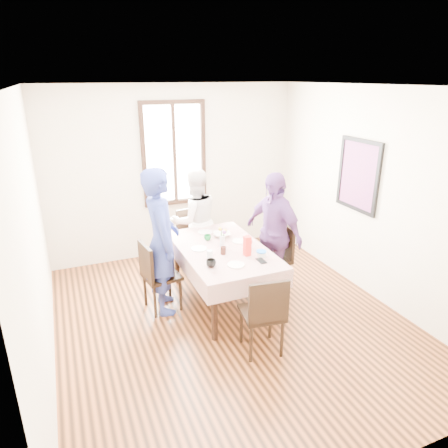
{
  "coord_description": "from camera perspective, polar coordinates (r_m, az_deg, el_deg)",
  "views": [
    {
      "loc": [
        -1.71,
        -3.87,
        2.8
      ],
      "look_at": [
        0.07,
        0.39,
        1.1
      ],
      "focal_mm": 32.44,
      "sensor_mm": 36.0,
      "label": 1
    }
  ],
  "objects": [
    {
      "name": "flower_vase",
      "position": [
        5.11,
        -0.23,
        -2.42
      ],
      "size": [
        0.07,
        0.07,
        0.14
      ],
      "primitive_type": "cylinder",
      "color": "silver",
      "rests_on": "tablecloth"
    },
    {
      "name": "flower_bunch",
      "position": [
        5.06,
        -0.23,
        -1.15
      ],
      "size": [
        0.09,
        0.09,
        0.1
      ],
      "primitive_type": null,
      "color": "yellow",
      "rests_on": "flower_vase"
    },
    {
      "name": "smartphone",
      "position": [
        4.75,
        5.29,
        -5.19
      ],
      "size": [
        0.08,
        0.16,
        0.01
      ],
      "primitive_type": "cube",
      "color": "black",
      "rests_on": "tablecloth"
    },
    {
      "name": "butter_lid",
      "position": [
        4.86,
        5.28,
        -3.86
      ],
      "size": [
        0.12,
        0.12,
        0.01
      ],
      "primitive_type": "cylinder",
      "color": "blue",
      "rests_on": "butter_tub"
    },
    {
      "name": "window_pane",
      "position": [
        6.45,
        -7.07,
        9.79
      ],
      "size": [
        0.9,
        0.02,
        1.5
      ],
      "primitive_type": "cube",
      "color": "white",
      "rests_on": "back_wall"
    },
    {
      "name": "person_right",
      "position": [
        5.4,
        6.85,
        -1.32
      ],
      "size": [
        0.65,
        1.04,
        1.66
      ],
      "primitive_type": "imported",
      "rotation": [
        0.0,
        0.0,
        -1.3
      ],
      "color": "#663C7D",
      "rests_on": "ground"
    },
    {
      "name": "jam_jar",
      "position": [
        4.9,
        -0.11,
        -3.75
      ],
      "size": [
        0.07,
        0.07,
        0.09
      ],
      "primitive_type": "cylinder",
      "color": "black",
      "rests_on": "tablecloth"
    },
    {
      "name": "back_wall",
      "position": [
        6.52,
        -6.98,
        7.21
      ],
      "size": [
        4.0,
        0.0,
        4.0
      ],
      "primitive_type": "plane",
      "rotation": [
        1.57,
        0.0,
        0.0
      ],
      "color": "beige",
      "rests_on": "ground"
    },
    {
      "name": "mug_black",
      "position": [
        4.58,
        -1.84,
        -5.57
      ],
      "size": [
        0.14,
        0.14,
        0.09
      ],
      "primitive_type": "imported",
      "rotation": [
        0.0,
        0.0,
        0.25
      ],
      "color": "black",
      "rests_on": "tablecloth"
    },
    {
      "name": "serving_bowl",
      "position": [
        5.43,
        -0.34,
        -1.49
      ],
      "size": [
        0.26,
        0.26,
        0.06
      ],
      "primitive_type": "imported",
      "rotation": [
        0.0,
        0.0,
        -0.17
      ],
      "color": "white",
      "rests_on": "tablecloth"
    },
    {
      "name": "ground",
      "position": [
        5.07,
        0.95,
        -13.28
      ],
      "size": [
        4.5,
        4.5,
        0.0
      ],
      "primitive_type": "plane",
      "color": "black",
      "rests_on": "ground"
    },
    {
      "name": "mug_flag",
      "position": [
        5.08,
        3.48,
        -2.87
      ],
      "size": [
        0.14,
        0.14,
        0.09
      ],
      "primitive_type": "imported",
      "rotation": [
        0.0,
        0.0,
        0.82
      ],
      "color": "red",
      "rests_on": "tablecloth"
    },
    {
      "name": "mug_green",
      "position": [
        5.31,
        -2.34,
        -1.92
      ],
      "size": [
        0.12,
        0.12,
        0.07
      ],
      "primitive_type": "imported",
      "rotation": [
        0.0,
        0.0,
        -0.39
      ],
      "color": "#0C7226",
      "rests_on": "tablecloth"
    },
    {
      "name": "plate_far",
      "position": [
        5.58,
        -2.66,
        -1.16
      ],
      "size": [
        0.2,
        0.2,
        0.01
      ],
      "primitive_type": "cylinder",
      "color": "white",
      "rests_on": "tablecloth"
    },
    {
      "name": "art_poster",
      "position": [
        5.71,
        18.44,
        6.53
      ],
      "size": [
        0.04,
        0.76,
        0.96
      ],
      "primitive_type": "cube",
      "color": "red",
      "rests_on": "right_wall"
    },
    {
      "name": "right_wall",
      "position": [
        5.55,
        20.35,
        3.8
      ],
      "size": [
        0.0,
        4.5,
        4.5
      ],
      "primitive_type": "plane",
      "rotation": [
        1.57,
        0.0,
        -1.57
      ],
      "color": "beige",
      "rests_on": "ground"
    },
    {
      "name": "drinking_glass",
      "position": [
        4.79,
        -2.03,
        -4.3
      ],
      "size": [
        0.07,
        0.07,
        0.1
      ],
      "primitive_type": "cylinder",
      "color": "silver",
      "rests_on": "tablecloth"
    },
    {
      "name": "person_left",
      "position": [
        4.95,
        -8.83,
        -2.46
      ],
      "size": [
        0.51,
        0.71,
        1.82
      ],
      "primitive_type": "imported",
      "rotation": [
        0.0,
        0.0,
        1.45
      ],
      "color": "navy",
      "rests_on": "ground"
    },
    {
      "name": "dining_table",
      "position": [
        5.25,
        -0.21,
        -7.27
      ],
      "size": [
        0.91,
        1.57,
        0.75
      ],
      "primitive_type": "cube",
      "color": "black",
      "rests_on": "ground"
    },
    {
      "name": "person_far",
      "position": [
        6.01,
        -4.09,
        0.46
      ],
      "size": [
        0.76,
        0.6,
        1.55
      ],
      "primitive_type": "imported",
      "rotation": [
        0.0,
        0.0,
        3.15
      ],
      "color": "white",
      "rests_on": "ground"
    },
    {
      "name": "butter_tub",
      "position": [
        4.87,
        5.27,
        -4.23
      ],
      "size": [
        0.11,
        0.11,
        0.06
      ],
      "primitive_type": "cylinder",
      "color": "white",
      "rests_on": "tablecloth"
    },
    {
      "name": "juice_carton",
      "position": [
        4.85,
        3.29,
        -3.1
      ],
      "size": [
        0.08,
        0.08,
        0.24
      ],
      "primitive_type": "cube",
      "color": "red",
      "rests_on": "tablecloth"
    },
    {
      "name": "chair_far",
      "position": [
        6.14,
        -4.08,
        -2.29
      ],
      "size": [
        0.48,
        0.48,
        0.91
      ],
      "primitive_type": "cube",
      "rotation": [
        0.0,
        0.0,
        3.3
      ],
      "color": "black",
      "rests_on": "ground"
    },
    {
      "name": "chair_near",
      "position": [
        4.37,
        5.35,
        -12.34
      ],
      "size": [
        0.48,
        0.48,
        0.91
      ],
      "primitive_type": "cube",
      "rotation": [
        0.0,
        0.0,
        -0.14
      ],
      "color": "black",
      "rests_on": "ground"
    },
    {
      "name": "window_frame",
      "position": [
        6.44,
        -7.05,
        9.78
      ],
      "size": [
        1.02,
        0.06,
        1.62
      ],
      "primitive_type": "cube",
      "color": "black",
      "rests_on": "back_wall"
    },
    {
      "name": "chair_right",
      "position": [
        5.56,
        6.88,
        -4.88
      ],
      "size": [
        0.44,
        0.44,
        0.91
      ],
      "primitive_type": "cube",
      "rotation": [
        0.0,
        0.0,
        1.53
      ],
      "color": "black",
      "rests_on": "ground"
    },
    {
      "name": "plate_left",
      "position": [
        5.06,
        -3.52,
        -3.47
      ],
      "size": [
        0.2,
        0.2,
        0.01
      ],
      "primitive_type": "cylinder",
      "color": "white",
      "rests_on": "tablecloth"
    },
    {
      "name": "tablecloth",
      "position": [
        5.09,
        -0.22,
        -3.46
      ],
      "size": [
        1.03,
        1.69,
        0.01
      ],
      "primitive_type": "cube",
      "color": "#5C0F0D",
      "rests_on": "dining_table"
    },
    {
      "name": "plate_near",
      "position": [
        4.64,
        1.69,
        -5.76
      ],
      "size": [
        0.2,
        0.2,
        0.01
      ],
      "primitive_type": "cylinder",
      "color": "white",
      "rests_on": "tablecloth"
    },
    {
      "name": "plate_right",
      "position": [
        5.28,
        2.21,
        -2.41
      ],
      "size": [
        0.2,
        0.2,
        0.01
      ],
      "primitive_type": "cylinder",
      "color": "white",
      "rests_on": "tablecloth"
    },
    {
      "name": "chair_left",
      "position": [
        5.13,
        -8.78,
        -7.2
      ],
      "size": [
        0.47,
        0.47,
        0.91
      ],
      "primitive_type": "cube",
      "rotation": [
        0.0,
        0.0,
        -1.43
      ],
      "color": "black",
      "rests_on": "ground"
    }
  ]
}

